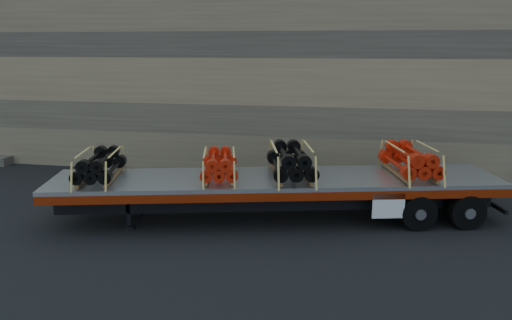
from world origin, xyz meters
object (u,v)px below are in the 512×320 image
at_px(bundle_front, 100,166).
at_px(bundle_midrear, 291,162).
at_px(trailer, 275,198).
at_px(bundle_rear, 410,161).
at_px(bundle_midfront, 219,165).

xyz_separation_m(bundle_front, bundle_midrear, (5.35, 1.36, 0.05)).
distance_m(trailer, bundle_rear, 4.13).
height_order(bundle_midfront, bundle_rear, bundle_rear).
bearing_deg(bundle_rear, bundle_front, 180.00).
xyz_separation_m(bundle_midrear, bundle_rear, (3.43, 0.87, -0.01)).
distance_m(trailer, bundle_front, 5.18).
bearing_deg(bundle_front, trailer, 0.00).
relative_size(bundle_front, bundle_rear, 0.92).
relative_size(bundle_front, bundle_midfront, 1.06).
distance_m(bundle_midfront, bundle_midrear, 2.10).
bearing_deg(trailer, bundle_midrear, 0.00).
bearing_deg(bundle_rear, trailer, 180.00).
bearing_deg(bundle_midrear, bundle_midfront, -180.00).
bearing_deg(bundle_rear, bundle_midrear, 180.00).
bearing_deg(trailer, bundle_midfront, 180.00).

